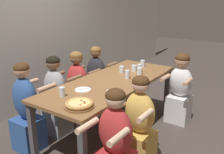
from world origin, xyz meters
The scene contains 20 objects.
ground_plane centered at (0.00, 0.00, 0.00)m, with size 18.00×18.00×0.00m, color #423833.
restaurant_back_panel centered at (0.00, 1.65, 1.60)m, with size 10.00×0.06×3.20m, color silver.
dining_table centered at (0.00, 0.00, 0.72)m, with size 2.27×0.88×0.80m.
pizza_board_main centered at (-0.91, -0.21, 0.83)m, with size 0.31×0.31×0.06m.
empty_plate_a centered at (-0.35, -0.28, 0.81)m, with size 0.21×0.21×0.02m.
empty_plate_b centered at (-0.51, 0.08, 0.81)m, with size 0.20×0.20×0.02m.
cocktail_glass_blue centered at (0.58, -0.02, 0.84)m, with size 0.08×0.08×0.12m.
drinking_glass_a centered at (0.46, -0.18, 0.85)m, with size 0.07×0.07×0.10m.
drinking_glass_b centered at (0.19, -0.13, 0.86)m, with size 0.06×0.06×0.12m.
drinking_glass_c centered at (0.57, -0.12, 0.86)m, with size 0.07×0.07×0.13m.
drinking_glass_d centered at (0.87, -0.01, 0.85)m, with size 0.07×0.07×0.11m.
drinking_glass_e centered at (-0.80, 0.14, 0.85)m, with size 0.07×0.07×0.11m.
drinking_glass_f centered at (0.39, 0.09, 0.85)m, with size 0.07×0.07×0.10m.
diner_near_right centered at (0.88, -0.66, 0.51)m, with size 0.51×0.40×1.10m.
diner_far_midleft centered at (-0.43, 0.66, 0.52)m, with size 0.51×0.40×1.14m.
diner_near_midleft centered at (-0.43, -0.66, 0.50)m, with size 0.51×0.40×1.10m.
diner_far_left centered at (-0.93, 0.66, 0.52)m, with size 0.51×0.40×1.15m.
diner_far_center centered at (0.03, 0.66, 0.52)m, with size 0.51×0.40×1.12m.
diner_far_midright centered at (0.50, 0.66, 0.51)m, with size 0.51×0.40×1.13m.
diner_near_left centered at (-0.92, -0.66, 0.50)m, with size 0.51×0.40×1.10m.
Camera 1 is at (-2.67, -1.83, 1.88)m, focal length 40.00 mm.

